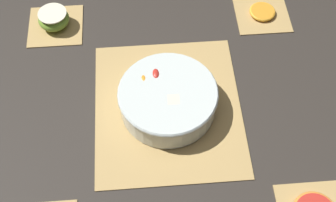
{
  "coord_description": "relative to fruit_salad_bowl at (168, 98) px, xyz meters",
  "views": [
    {
      "loc": [
        -0.62,
        0.05,
        0.97
      ],
      "look_at": [
        0.0,
        0.0,
        0.03
      ],
      "focal_mm": 50.0,
      "sensor_mm": 36.0,
      "label": 1
    }
  ],
  "objects": [
    {
      "name": "ground_plane",
      "position": [
        0.0,
        0.0,
        -0.04
      ],
      "size": [
        6.0,
        6.0,
        0.0
      ],
      "primitive_type": "plane",
      "color": "#2D2823"
    },
    {
      "name": "bamboo_mat_center",
      "position": [
        0.0,
        0.0,
        -0.04
      ],
      "size": [
        0.41,
        0.36,
        0.01
      ],
      "color": "tan",
      "rests_on": "ground_plane"
    },
    {
      "name": "coaster_mat_near_right",
      "position": [
        0.3,
        -0.29,
        -0.04
      ],
      "size": [
        0.15,
        0.15,
        0.01
      ],
      "color": "tan",
      "rests_on": "ground_plane"
    },
    {
      "name": "coaster_mat_far_right",
      "position": [
        0.3,
        0.29,
        -0.04
      ],
      "size": [
        0.15,
        0.15,
        0.01
      ],
      "color": "tan",
      "rests_on": "ground_plane"
    },
    {
      "name": "fruit_salad_bowl",
      "position": [
        0.0,
        0.0,
        0.0
      ],
      "size": [
        0.24,
        0.24,
        0.07
      ],
      "color": "silver",
      "rests_on": "bamboo_mat_center"
    },
    {
      "name": "apple_half",
      "position": [
        0.3,
        0.29,
        -0.01
      ],
      "size": [
        0.08,
        0.08,
        0.05
      ],
      "color": "#7FAD38",
      "rests_on": "coaster_mat_far_right"
    },
    {
      "name": "orange_slice_whole",
      "position": [
        0.3,
        -0.29,
        -0.03
      ],
      "size": [
        0.07,
        0.07,
        0.01
      ],
      "color": "orange",
      "rests_on": "coaster_mat_near_right"
    }
  ]
}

